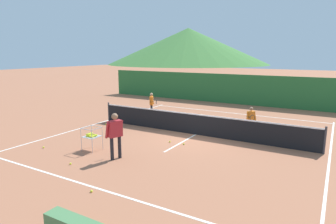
{
  "coord_description": "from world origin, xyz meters",
  "views": [
    {
      "loc": [
        5.44,
        -11.83,
        3.68
      ],
      "look_at": [
        -0.82,
        -1.13,
        1.17
      ],
      "focal_mm": 31.22,
      "sensor_mm": 36.0,
      "label": 1
    }
  ],
  "objects": [
    {
      "name": "tennis_ball_4",
      "position": [
        -2.07,
        -5.49,
        0.03
      ],
      "size": [
        0.07,
        0.07,
        0.07
      ],
      "primitive_type": "sphere",
      "color": "yellow",
      "rests_on": "ground"
    },
    {
      "name": "line_baseline_far",
      "position": [
        0.0,
        5.6,
        0.0
      ],
      "size": [
        10.88,
        0.08,
        0.01
      ],
      "primitive_type": "cube",
      "color": "white",
      "rests_on": "ground"
    },
    {
      "name": "line_service_center",
      "position": [
        0.0,
        0.0,
        0.0
      ],
      "size": [
        0.08,
        5.67,
        0.01
      ],
      "primitive_type": "cube",
      "color": "white",
      "rests_on": "ground"
    },
    {
      "name": "line_sideline_east",
      "position": [
        5.44,
        0.0,
        0.0
      ],
      "size": [
        0.08,
        11.95,
        0.01
      ],
      "primitive_type": "cube",
      "color": "white",
      "rests_on": "ground"
    },
    {
      "name": "windscreen_fence",
      "position": [
        0.0,
        9.0,
        1.08
      ],
      "size": [
        23.94,
        0.08,
        2.17
      ],
      "primitive_type": "cube",
      "color": "#286B33",
      "rests_on": "ground"
    },
    {
      "name": "tennis_ball_0",
      "position": [
        -4.36,
        -4.82,
        0.03
      ],
      "size": [
        0.07,
        0.07,
        0.07
      ],
      "primitive_type": "sphere",
      "color": "yellow",
      "rests_on": "ground"
    },
    {
      "name": "tennis_ball_5",
      "position": [
        -0.01,
        -6.59,
        0.03
      ],
      "size": [
        0.07,
        0.07,
        0.07
      ],
      "primitive_type": "sphere",
      "color": "yellow",
      "rests_on": "ground"
    },
    {
      "name": "instructor",
      "position": [
        -1.11,
        -4.28,
        0.99
      ],
      "size": [
        0.45,
        0.82,
        1.65
      ],
      "color": "black",
      "rests_on": "ground"
    },
    {
      "name": "ball_cart",
      "position": [
        -2.53,
        -4.02,
        0.59
      ],
      "size": [
        0.58,
        0.58,
        0.9
      ],
      "color": "#B7B7BC",
      "rests_on": "ground"
    },
    {
      "name": "tennis_ball_3",
      "position": [
        -0.43,
        -1.64,
        0.03
      ],
      "size": [
        0.07,
        0.07,
        0.07
      ],
      "primitive_type": "sphere",
      "color": "yellow",
      "rests_on": "ground"
    },
    {
      "name": "hill_1",
      "position": [
        -38.98,
        77.38,
        5.9
      ],
      "size": [
        52.93,
        52.93,
        11.79
      ],
      "primitive_type": "cone",
      "color": "#427A38",
      "rests_on": "ground"
    },
    {
      "name": "tennis_ball_2",
      "position": [
        0.22,
        -1.64,
        0.03
      ],
      "size": [
        0.07,
        0.07,
        0.07
      ],
      "primitive_type": "sphere",
      "color": "yellow",
      "rests_on": "ground"
    },
    {
      "name": "tennis_net",
      "position": [
        0.0,
        0.0,
        0.5
      ],
      "size": [
        10.53,
        0.08,
        1.05
      ],
      "color": "#333338",
      "rests_on": "ground"
    },
    {
      "name": "line_baseline_near",
      "position": [
        0.0,
        -6.34,
        0.0
      ],
      "size": [
        10.88,
        0.08,
        0.01
      ],
      "primitive_type": "cube",
      "color": "white",
      "rests_on": "ground"
    },
    {
      "name": "student_0",
      "position": [
        -4.02,
        2.42,
        0.83
      ],
      "size": [
        0.64,
        0.56,
        1.38
      ],
      "color": "black",
      "rests_on": "ground"
    },
    {
      "name": "line_sideline_west",
      "position": [
        -5.44,
        0.0,
        0.0
      ],
      "size": [
        0.08,
        11.95,
        0.01
      ],
      "primitive_type": "cube",
      "color": "white",
      "rests_on": "ground"
    },
    {
      "name": "student_1",
      "position": [
        2.1,
        1.48,
        0.75
      ],
      "size": [
        0.41,
        0.69,
        1.25
      ],
      "color": "silver",
      "rests_on": "ground"
    },
    {
      "name": "ground_plane",
      "position": [
        0.0,
        0.0,
        0.0
      ],
      "size": [
        120.0,
        120.0,
        0.0
      ],
      "primitive_type": "plane",
      "color": "#A86647"
    },
    {
      "name": "tennis_ball_1",
      "position": [
        -4.82,
        -0.71,
        0.03
      ],
      "size": [
        0.07,
        0.07,
        0.07
      ],
      "primitive_type": "sphere",
      "color": "yellow",
      "rests_on": "ground"
    }
  ]
}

